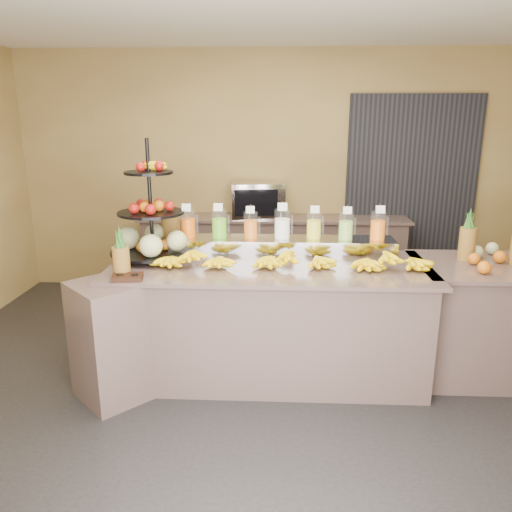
# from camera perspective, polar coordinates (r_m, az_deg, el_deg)

# --- Properties ---
(ground) EXTENTS (6.00, 6.00, 0.00)m
(ground) POSITION_cam_1_polar(r_m,az_deg,el_deg) (4.01, 1.37, -15.16)
(ground) COLOR black
(ground) RESTS_ON ground
(room_envelope) EXTENTS (6.04, 5.02, 2.82)m
(room_envelope) POSITION_cam_1_polar(r_m,az_deg,el_deg) (4.23, 4.42, 13.23)
(room_envelope) COLOR brown
(room_envelope) RESTS_ON ground
(buffet_counter) EXTENTS (2.75, 1.25, 0.93)m
(buffet_counter) POSITION_cam_1_polar(r_m,az_deg,el_deg) (4.03, -0.14, -7.53)
(buffet_counter) COLOR gray
(buffet_counter) RESTS_ON ground
(right_counter) EXTENTS (1.08, 0.88, 0.93)m
(right_counter) POSITION_cam_1_polar(r_m,az_deg,el_deg) (4.46, 24.10, -6.58)
(right_counter) COLOR gray
(right_counter) RESTS_ON ground
(back_ledge) EXTENTS (3.10, 0.55, 0.93)m
(back_ledge) POSITION_cam_1_polar(r_m,az_deg,el_deg) (5.91, 1.94, 0.08)
(back_ledge) COLOR gray
(back_ledge) RESTS_ON ground
(pitcher_tray) EXTENTS (1.85, 0.30, 0.15)m
(pitcher_tray) POSITION_cam_1_polar(r_m,az_deg,el_deg) (4.15, 2.98, 1.04)
(pitcher_tray) COLOR gray
(pitcher_tray) RESTS_ON buffet_counter
(juice_pitcher_orange_a) EXTENTS (0.13, 0.13, 0.30)m
(juice_pitcher_orange_a) POSITION_cam_1_polar(r_m,az_deg,el_deg) (4.18, -7.76, 3.51)
(juice_pitcher_orange_a) COLOR silver
(juice_pitcher_orange_a) RESTS_ON pitcher_tray
(juice_pitcher_green) EXTENTS (0.13, 0.13, 0.31)m
(juice_pitcher_green) POSITION_cam_1_polar(r_m,az_deg,el_deg) (4.14, -4.21, 3.52)
(juice_pitcher_green) COLOR silver
(juice_pitcher_green) RESTS_ON pitcher_tray
(juice_pitcher_orange_b) EXTENTS (0.12, 0.12, 0.29)m
(juice_pitcher_orange_b) POSITION_cam_1_polar(r_m,az_deg,el_deg) (4.12, -0.61, 3.39)
(juice_pitcher_orange_b) COLOR silver
(juice_pitcher_orange_b) RESTS_ON pitcher_tray
(juice_pitcher_milk) EXTENTS (0.13, 0.14, 0.32)m
(juice_pitcher_milk) POSITION_cam_1_polar(r_m,az_deg,el_deg) (4.11, 3.01, 3.49)
(juice_pitcher_milk) COLOR silver
(juice_pitcher_milk) RESTS_ON pitcher_tray
(juice_pitcher_lemon) EXTENTS (0.12, 0.13, 0.30)m
(juice_pitcher_lemon) POSITION_cam_1_polar(r_m,az_deg,el_deg) (4.12, 6.63, 3.34)
(juice_pitcher_lemon) COLOR silver
(juice_pitcher_lemon) RESTS_ON pitcher_tray
(juice_pitcher_lime) EXTENTS (0.12, 0.12, 0.29)m
(juice_pitcher_lime) POSITION_cam_1_polar(r_m,az_deg,el_deg) (4.15, 10.22, 3.24)
(juice_pitcher_lime) COLOR silver
(juice_pitcher_lime) RESTS_ON pitcher_tray
(juice_pitcher_orange_c) EXTENTS (0.12, 0.13, 0.30)m
(juice_pitcher_orange_c) POSITION_cam_1_polar(r_m,az_deg,el_deg) (4.19, 13.75, 3.21)
(juice_pitcher_orange_c) COLOR silver
(juice_pitcher_orange_c) RESTS_ON pitcher_tray
(banana_heap) EXTENTS (2.13, 0.19, 0.18)m
(banana_heap) POSITION_cam_1_polar(r_m,az_deg,el_deg) (3.84, 4.03, -0.24)
(banana_heap) COLOR yellow
(banana_heap) RESTS_ON buffet_counter
(fruit_stand) EXTENTS (0.74, 0.74, 0.96)m
(fruit_stand) POSITION_cam_1_polar(r_m,az_deg,el_deg) (4.13, -11.17, 3.07)
(fruit_stand) COLOR black
(fruit_stand) RESTS_ON buffet_counter
(condiment_caddy) EXTENTS (0.24, 0.19, 0.03)m
(condiment_caddy) POSITION_cam_1_polar(r_m,az_deg,el_deg) (3.68, -14.48, -2.35)
(condiment_caddy) COLOR black
(condiment_caddy) RESTS_ON buffet_counter
(pineapple_left_a) EXTENTS (0.12, 0.12, 0.37)m
(pineapple_left_a) POSITION_cam_1_polar(r_m,az_deg,el_deg) (3.75, -15.18, -0.14)
(pineapple_left_a) COLOR brown
(pineapple_left_a) RESTS_ON buffet_counter
(pineapple_left_b) EXTENTS (0.16, 0.16, 0.45)m
(pineapple_left_b) POSITION_cam_1_polar(r_m,az_deg,el_deg) (4.38, -9.67, 2.93)
(pineapple_left_b) COLOR brown
(pineapple_left_b) RESTS_ON buffet_counter
(right_fruit_pile) EXTENTS (0.50, 0.48, 0.27)m
(right_fruit_pile) POSITION_cam_1_polar(r_m,az_deg,el_deg) (4.29, 25.64, 0.07)
(right_fruit_pile) COLOR brown
(right_fruit_pile) RESTS_ON right_counter
(oven_warmer) EXTENTS (0.65, 0.50, 0.40)m
(oven_warmer) POSITION_cam_1_polar(r_m,az_deg,el_deg) (5.77, 0.13, 6.46)
(oven_warmer) COLOR gray
(oven_warmer) RESTS_ON back_ledge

